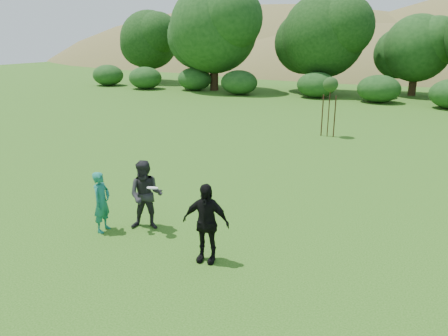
# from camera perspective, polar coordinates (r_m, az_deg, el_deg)

# --- Properties ---
(ground) EXTENTS (120.00, 120.00, 0.00)m
(ground) POSITION_cam_1_polar(r_m,az_deg,el_deg) (10.47, -7.50, -10.11)
(ground) COLOR #19470C
(ground) RESTS_ON ground
(player_teal) EXTENTS (0.45, 0.61, 1.55)m
(player_teal) POSITION_cam_1_polar(r_m,az_deg,el_deg) (11.28, -15.68, -4.28)
(player_teal) COLOR #19725E
(player_teal) RESTS_ON ground
(player_grey) EXTENTS (1.07, 0.97, 1.79)m
(player_grey) POSITION_cam_1_polar(r_m,az_deg,el_deg) (11.12, -10.15, -3.53)
(player_grey) COLOR #242326
(player_grey) RESTS_ON ground
(player_black) EXTENTS (1.10, 0.60, 1.78)m
(player_black) POSITION_cam_1_polar(r_m,az_deg,el_deg) (9.42, -2.40, -7.17)
(player_black) COLOR black
(player_black) RESTS_ON ground
(frisbee) EXTENTS (0.27, 0.27, 0.08)m
(frisbee) POSITION_cam_1_polar(r_m,az_deg,el_deg) (10.67, -9.33, -2.57)
(frisbee) COLOR white
(frisbee) RESTS_ON ground
(sapling) EXTENTS (0.70, 0.70, 2.85)m
(sapling) POSITION_cam_1_polar(r_m,az_deg,el_deg) (21.51, 13.74, 10.35)
(sapling) COLOR #392116
(sapling) RESTS_ON ground
(hillside) EXTENTS (150.00, 72.00, 52.00)m
(hillside) POSITION_cam_1_polar(r_m,az_deg,el_deg) (78.14, 21.69, 3.47)
(hillside) COLOR olive
(hillside) RESTS_ON ground
(tree_row) EXTENTS (53.92, 10.38, 9.62)m
(tree_row) POSITION_cam_1_polar(r_m,az_deg,el_deg) (36.39, 24.27, 15.81)
(tree_row) COLOR #3A2616
(tree_row) RESTS_ON ground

